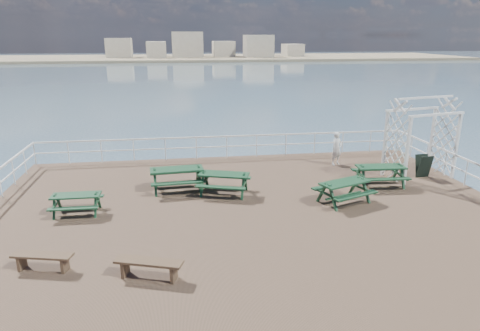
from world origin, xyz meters
The scene contains 13 objects.
ground centered at (0.00, 0.00, -0.15)m, with size 18.00×14.00×0.30m, color brown.
sea_backdrop centered at (12.54, 134.07, -0.51)m, with size 300.00×300.00×9.20m.
railing centered at (-0.07, 2.57, 0.87)m, with size 17.77×13.76×1.10m.
picnic_table_a centered at (-5.77, 0.76, 0.49)m, with size 1.59×1.30×0.76m.
picnic_table_b centered at (-2.43, 2.59, 0.62)m, with size 2.11×1.75×0.97m.
picnic_table_c centered at (5.53, 1.92, 0.58)m, with size 1.96×1.62×0.91m.
picnic_table_d centered at (-0.69, 1.92, 0.57)m, with size 2.22×1.99×0.90m.
picnic_table_e centered at (3.43, 0.40, 0.57)m, with size 2.22×2.01×0.89m.
flat_bench_near centered at (-3.17, -3.67, 0.36)m, with size 1.72×0.92×0.48m.
flat_bench_far centered at (-5.85, -2.88, 0.33)m, with size 1.58×0.73×0.44m.
trellis_arbor centered at (7.60, 2.74, 1.50)m, with size 2.95×1.96×3.37m.
sandwich_board centered at (7.78, 2.62, 0.47)m, with size 0.63×0.50×0.97m.
person centered at (4.83, 4.89, 0.77)m, with size 0.56×0.37×1.53m, color silver.
Camera 1 is at (-2.32, -13.15, 5.73)m, focal length 32.00 mm.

